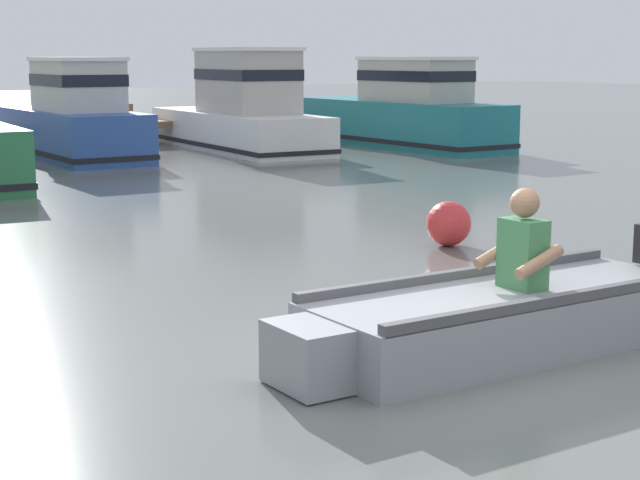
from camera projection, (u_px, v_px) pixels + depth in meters
The scene contains 7 objects.
ground_plane at pixel (472, 374), 6.98m from camera, with size 120.00×120.00×0.00m, color slate.
wooden_dock at pixel (216, 121), 26.21m from camera, with size 13.28×1.64×1.08m.
rowboat_with_person at pixel (499, 317), 7.52m from camera, with size 3.71×1.15×1.19m.
moored_boat_blue at pixel (74, 121), 21.57m from camera, with size 1.91×5.14×2.12m.
moored_boat_white at pixel (241, 113), 23.50m from camera, with size 2.42×6.36×2.33m.
moored_boat_teal at pixel (403, 113), 24.37m from camera, with size 1.77×6.42×2.13m.
mooring_buoy at pixel (449, 224), 11.65m from camera, with size 0.51×0.51×0.51m, color red.
Camera 1 is at (-4.60, -4.99, 2.14)m, focal length 57.35 mm.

